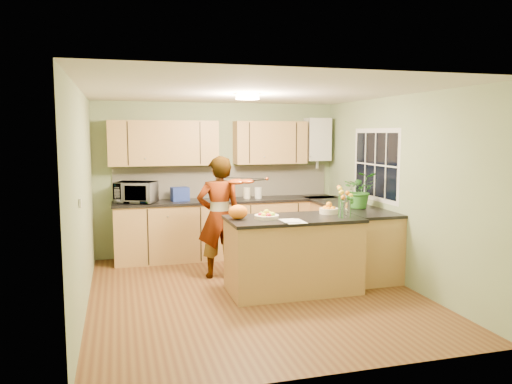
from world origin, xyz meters
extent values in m
plane|color=#583019|center=(0.00, 0.00, 0.00)|extent=(4.50, 4.50, 0.00)
cube|color=silver|center=(0.00, 0.00, 2.50)|extent=(4.00, 4.50, 0.02)
cube|color=gray|center=(0.00, 2.25, 1.25)|extent=(4.00, 0.02, 2.50)
cube|color=gray|center=(0.00, -2.25, 1.25)|extent=(4.00, 0.02, 2.50)
cube|color=gray|center=(-2.00, 0.00, 1.25)|extent=(0.02, 4.50, 2.50)
cube|color=gray|center=(2.00, 0.00, 1.25)|extent=(0.02, 4.50, 2.50)
cube|color=#A16F40|center=(0.10, 1.95, 0.45)|extent=(3.60, 0.60, 0.90)
cube|color=black|center=(0.10, 1.94, 0.92)|extent=(3.64, 0.62, 0.04)
cube|color=#A16F40|center=(1.70, 0.85, 0.45)|extent=(0.60, 2.20, 0.90)
cube|color=black|center=(1.69, 0.85, 0.92)|extent=(0.62, 2.24, 0.04)
cube|color=beige|center=(0.10, 2.23, 1.20)|extent=(3.60, 0.02, 0.52)
cube|color=#A16F40|center=(-0.90, 2.08, 1.85)|extent=(1.70, 0.34, 0.70)
cube|color=#A16F40|center=(0.85, 2.08, 1.85)|extent=(1.20, 0.34, 0.70)
cube|color=silver|center=(1.70, 2.09, 1.90)|extent=(0.40, 0.30, 0.72)
cylinder|color=#B9BABE|center=(1.70, 2.09, 1.50)|extent=(0.06, 0.06, 0.20)
cube|color=silver|center=(1.99, 0.60, 1.55)|extent=(0.01, 1.30, 1.05)
cube|color=black|center=(1.99, 0.60, 1.55)|extent=(0.01, 1.18, 0.92)
cube|color=silver|center=(-1.99, -0.60, 1.30)|extent=(0.02, 0.09, 0.09)
cylinder|color=#FFEABF|center=(0.00, 0.30, 2.46)|extent=(0.30, 0.30, 0.06)
cylinder|color=silver|center=(0.00, 0.30, 2.49)|extent=(0.10, 0.10, 0.02)
cube|color=#A16F40|center=(0.50, -0.06, 0.46)|extent=(1.62, 0.81, 0.91)
cube|color=black|center=(0.50, -0.06, 0.93)|extent=(1.66, 0.85, 0.04)
cylinder|color=beige|center=(0.15, -0.06, 0.98)|extent=(0.30, 0.30, 0.05)
cylinder|color=beige|center=(1.05, 0.09, 0.99)|extent=(0.25, 0.25, 0.07)
cylinder|color=silver|center=(1.10, -0.24, 1.05)|extent=(0.10, 0.10, 0.20)
ellipsoid|color=orange|center=(-0.20, -0.01, 1.04)|extent=(0.29, 0.26, 0.18)
cube|color=white|center=(0.40, -0.36, 0.96)|extent=(0.24, 0.32, 0.01)
imported|color=#DEA287|center=(-0.27, 0.82, 0.85)|extent=(0.62, 0.41, 1.70)
imported|color=silver|center=(-1.35, 1.94, 1.10)|extent=(0.69, 0.59, 0.32)
cube|color=navy|center=(-0.67, 1.98, 1.05)|extent=(0.29, 0.23, 0.21)
cylinder|color=#B9BABE|center=(0.07, 1.98, 1.04)|extent=(0.14, 0.14, 0.20)
sphere|color=black|center=(0.07, 1.98, 1.17)|extent=(0.07, 0.07, 0.07)
cylinder|color=beige|center=(0.43, 1.99, 1.03)|extent=(0.12, 0.12, 0.18)
cylinder|color=silver|center=(0.60, 1.94, 1.03)|extent=(0.14, 0.14, 0.18)
imported|color=#2F7226|center=(1.70, 0.49, 1.20)|extent=(0.59, 0.55, 0.52)
camera|label=1|loc=(-1.61, -5.88, 2.00)|focal=35.00mm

